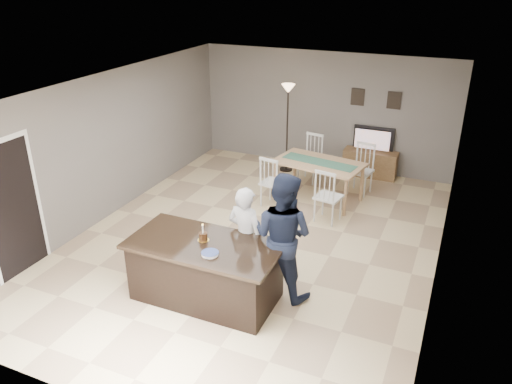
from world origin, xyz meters
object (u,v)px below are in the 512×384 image
at_px(birthday_cake, 203,236).
at_px(plate_stack, 210,253).
at_px(kitchen_island, 206,270).
at_px(floor_lamp, 288,104).
at_px(woman, 246,237).
at_px(television, 373,139).
at_px(man, 282,236).
at_px(tv_console, 370,164).
at_px(dining_table, 319,169).

relative_size(birthday_cake, plate_stack, 1.08).
height_order(kitchen_island, floor_lamp, floor_lamp).
xyz_separation_m(woman, floor_lamp, (-1.06, 4.60, 0.79)).
xyz_separation_m(television, birthday_cake, (-1.25, -5.57, 0.10)).
bearing_deg(plate_stack, birthday_cake, 131.49).
bearing_deg(kitchen_island, floor_lamp, 97.49).
distance_m(man, plate_stack, 1.08).
xyz_separation_m(kitchen_island, tv_console, (1.20, 5.57, -0.15)).
distance_m(dining_table, floor_lamp, 1.94).
relative_size(woman, birthday_cake, 6.22).
relative_size(tv_console, plate_stack, 5.06).
xyz_separation_m(birthday_cake, dining_table, (0.53, 3.82, -0.28)).
distance_m(birthday_cake, floor_lamp, 5.16).
distance_m(kitchen_island, dining_table, 3.92).
bearing_deg(birthday_cake, woman, 48.22).
distance_m(kitchen_island, television, 5.78).
relative_size(tv_console, floor_lamp, 0.59).
height_order(plate_stack, dining_table, dining_table).
xyz_separation_m(man, birthday_cake, (-1.00, -0.48, 0.01)).
bearing_deg(kitchen_island, birthday_cake, 128.27).
bearing_deg(floor_lamp, kitchen_island, -82.51).
distance_m(plate_stack, dining_table, 4.14).
height_order(television, plate_stack, television).
bearing_deg(man, kitchen_island, 38.01).
bearing_deg(birthday_cake, floor_lamp, 97.00).
relative_size(woman, man, 0.84).
bearing_deg(plate_stack, kitchen_island, 132.34).
bearing_deg(television, man, 87.19).
distance_m(television, plate_stack, 5.96).
distance_m(plate_stack, floor_lamp, 5.51).
xyz_separation_m(television, man, (-0.25, -5.09, 0.08)).
height_order(kitchen_island, tv_console, kitchen_island).
relative_size(tv_console, birthday_cake, 4.70).
bearing_deg(dining_table, television, 77.74).
bearing_deg(man, television, -84.87).
height_order(television, dining_table, television).
relative_size(kitchen_island, birthday_cake, 8.43).
bearing_deg(television, woman, 80.82).
relative_size(kitchen_island, dining_table, 0.97).
xyz_separation_m(kitchen_island, woman, (0.38, 0.55, 0.34)).
height_order(woman, man, man).
bearing_deg(man, woman, 7.94).
relative_size(tv_console, dining_table, 0.54).
relative_size(television, plate_stack, 3.86).
bearing_deg(tv_console, dining_table, -113.10).
bearing_deg(kitchen_island, man, 30.07).
relative_size(kitchen_island, woman, 1.35).
xyz_separation_m(woman, plate_stack, (-0.16, -0.79, 0.13)).
bearing_deg(birthday_cake, man, 25.68).
bearing_deg(man, dining_table, -74.04).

